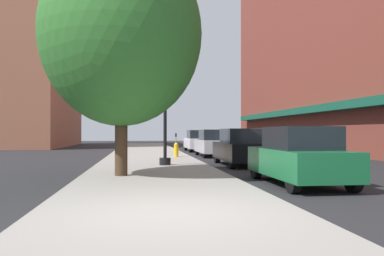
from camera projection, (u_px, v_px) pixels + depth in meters
name	position (u px, v px, depth m)	size (l,w,h in m)	color
ground_plane	(212.00, 156.00, 25.39)	(90.00, 90.00, 0.00)	#232326
sidewalk_slab	(148.00, 155.00, 25.87)	(4.80, 50.00, 0.12)	gray
building_far_background	(40.00, 75.00, 42.39)	(6.80, 18.00, 15.08)	#9E6047
lamppost	(165.00, 92.00, 16.99)	(0.48, 0.48, 5.90)	black
fire_hydrant	(176.00, 150.00, 22.59)	(0.33, 0.26, 0.79)	gold
parking_meter_near	(176.00, 140.00, 28.90)	(0.14, 0.09, 1.31)	slate
tree_near	(121.00, 34.00, 12.87)	(5.15, 5.15, 7.50)	#422D1E
car_green	(299.00, 157.00, 11.47)	(1.80, 4.30, 1.66)	black
car_black	(241.00, 148.00, 18.06)	(1.80, 4.30, 1.66)	black
car_silver	(213.00, 143.00, 24.90)	(1.80, 4.30, 1.66)	black
car_white	(198.00, 141.00, 31.49)	(1.80, 4.30, 1.66)	black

